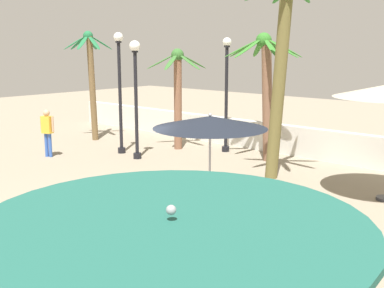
# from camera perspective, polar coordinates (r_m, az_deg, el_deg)

# --- Properties ---
(ground_plane) EXTENTS (56.00, 56.00, 0.00)m
(ground_plane) POSITION_cam_1_polar(r_m,az_deg,el_deg) (10.70, -11.97, -9.98)
(ground_plane) COLOR gray
(boundary_wall) EXTENTS (25.20, 0.30, 1.08)m
(boundary_wall) POSITION_cam_1_polar(r_m,az_deg,el_deg) (17.49, 13.41, 0.17)
(boundary_wall) COLOR silver
(boundary_wall) RESTS_ON ground_plane
(patio_umbrella_1) EXTENTS (3.09, 3.09, 2.68)m
(patio_umbrella_1) POSITION_cam_1_polar(r_m,az_deg,el_deg) (3.77, -2.47, -10.98)
(patio_umbrella_1) COLOR #333338
(patio_umbrella_1) RESTS_ON ground_plane
(patio_umbrella_3) EXTENTS (2.45, 2.45, 2.50)m
(patio_umbrella_3) POSITION_cam_1_polar(r_m,az_deg,el_deg) (10.19, 2.16, 2.42)
(patio_umbrella_3) COLOR #333338
(patio_umbrella_3) RESTS_ON ground_plane
(palm_tree_0) EXTENTS (2.03, 1.91, 4.52)m
(palm_tree_0) POSITION_cam_1_polar(r_m,az_deg,el_deg) (20.55, -11.94, 8.36)
(palm_tree_0) COLOR brown
(palm_tree_0) RESTS_ON ground_plane
(palm_tree_1) EXTENTS (2.67, 2.66, 4.35)m
(palm_tree_1) POSITION_cam_1_polar(r_m,az_deg,el_deg) (16.57, 8.76, 7.57)
(palm_tree_1) COLOR brown
(palm_tree_1) RESTS_ON ground_plane
(palm_tree_2) EXTENTS (2.04, 2.20, 3.82)m
(palm_tree_2) POSITION_cam_1_polar(r_m,az_deg,el_deg) (18.23, -1.69, 6.84)
(palm_tree_2) COLOR brown
(palm_tree_2) RESTS_ON ground_plane
(palm_tree_3) EXTENTS (2.64, 2.69, 5.78)m
(palm_tree_3) POSITION_cam_1_polar(r_m,az_deg,el_deg) (14.04, 10.74, 9.97)
(palm_tree_3) COLOR brown
(palm_tree_3) RESTS_ON ground_plane
(lamp_post_0) EXTENTS (0.34, 0.34, 4.38)m
(lamp_post_0) POSITION_cam_1_polar(r_m,az_deg,el_deg) (17.67, -8.58, 7.09)
(lamp_post_0) COLOR black
(lamp_post_0) RESTS_ON ground_plane
(lamp_post_2) EXTENTS (0.32, 0.32, 4.21)m
(lamp_post_2) POSITION_cam_1_polar(r_m,az_deg,el_deg) (17.79, 4.11, 6.60)
(lamp_post_2) COLOR black
(lamp_post_2) RESTS_ON ground_plane
(lamp_post_3) EXTENTS (0.37, 0.37, 4.09)m
(lamp_post_3) POSITION_cam_1_polar(r_m,az_deg,el_deg) (16.68, -6.70, 6.80)
(lamp_post_3) COLOR black
(lamp_post_3) RESTS_ON ground_plane
(guest_0) EXTENTS (0.53, 0.35, 1.70)m
(guest_0) POSITION_cam_1_polar(r_m,az_deg,el_deg) (17.79, -16.81, 1.80)
(guest_0) COLOR #3359B2
(guest_0) RESTS_ON ground_plane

